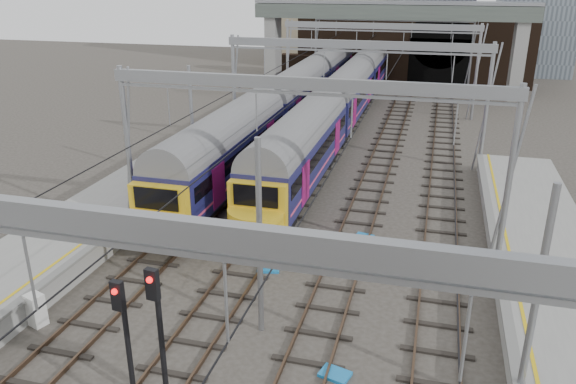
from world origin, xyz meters
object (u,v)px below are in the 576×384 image
(train_second, at_px, (316,79))
(signal_near_left, at_px, (125,334))
(train_main, at_px, (360,79))
(signal_near_centre, at_px, (159,326))
(relay_cabinet, at_px, (36,310))

(train_second, relative_size, signal_near_left, 14.11)
(train_main, relative_size, train_second, 0.99)
(train_main, bearing_deg, signal_near_centre, -89.04)
(train_second, height_order, relay_cabinet, train_second)
(train_second, height_order, signal_near_centre, signal_near_centre)
(train_main, distance_m, signal_near_left, 42.45)
(train_second, xyz_separation_m, signal_near_left, (3.92, -41.21, 0.42))
(train_second, height_order, signal_near_left, train_second)
(train_second, xyz_separation_m, signal_near_centre, (4.70, -40.84, 0.56))
(signal_near_left, relative_size, signal_near_centre, 0.95)
(train_main, distance_m, train_second, 4.19)
(signal_near_centre, xyz_separation_m, relay_cabinet, (-6.50, 2.92, -2.42))
(signal_near_left, bearing_deg, train_second, 101.71)
(train_main, xyz_separation_m, train_second, (-4.00, -1.24, 0.01))
(signal_near_left, bearing_deg, signal_near_centre, 31.78)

